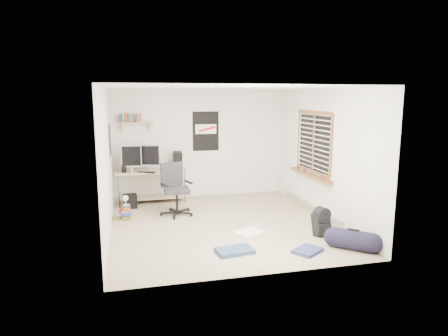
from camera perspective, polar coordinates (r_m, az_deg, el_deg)
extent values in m
cube|color=gray|center=(7.55, -0.38, -8.01)|extent=(4.00, 4.50, 0.01)
cube|color=white|center=(7.18, -0.41, 11.41)|extent=(4.00, 4.50, 0.01)
cube|color=silver|center=(9.45, -3.52, 3.45)|extent=(4.00, 0.01, 2.50)
cube|color=silver|center=(7.08, -16.40, 0.82)|extent=(0.01, 4.50, 2.50)
cube|color=silver|center=(7.95, 13.82, 1.92)|extent=(0.01, 4.50, 2.50)
cube|color=tan|center=(9.21, -10.33, -2.45)|extent=(1.70, 1.13, 0.71)
cube|color=#B0B0B5|center=(8.89, -13.08, 0.88)|extent=(0.45, 0.14, 0.48)
cube|color=#9E9FA3|center=(8.94, -10.54, 1.00)|extent=(0.45, 0.22, 0.48)
cube|color=black|center=(9.13, -6.64, 1.04)|extent=(0.19, 0.39, 0.40)
cube|color=black|center=(8.86, -11.01, -0.60)|extent=(0.41, 0.25, 0.02)
cube|color=black|center=(8.95, -14.11, -0.08)|extent=(0.11, 0.11, 0.19)
cube|color=black|center=(8.89, -7.16, 0.11)|extent=(0.11, 0.11, 0.19)
cube|color=#27272A|center=(8.04, -6.77, -3.29)|extent=(0.87, 0.87, 1.05)
cube|color=tan|center=(9.14, -12.47, 6.35)|extent=(0.80, 0.22, 0.24)
cube|color=black|center=(9.42, -2.61, 5.27)|extent=(0.62, 0.03, 0.92)
cube|color=navy|center=(8.24, -15.97, 3.85)|extent=(0.02, 0.42, 0.60)
cube|color=brown|center=(8.17, 12.58, 3.60)|extent=(0.10, 1.50, 1.26)
cube|color=#B7B2A8|center=(8.43, 12.25, -5.63)|extent=(0.08, 2.50, 0.18)
cube|color=black|center=(7.09, 13.73, -7.77)|extent=(0.34, 0.30, 0.38)
cylinder|color=black|center=(6.61, 17.92, -9.87)|extent=(0.43, 0.43, 0.60)
cube|color=silver|center=(7.04, 3.58, -9.18)|extent=(0.59, 0.55, 0.04)
cube|color=navy|center=(6.22, 1.51, -11.73)|extent=(0.60, 0.42, 0.06)
cube|color=navy|center=(6.36, 11.84, -11.48)|extent=(0.54, 0.51, 0.05)
cube|color=brown|center=(8.00, -13.95, -6.11)|extent=(0.47, 0.40, 0.29)
cube|color=white|center=(7.92, -13.87, -4.54)|extent=(0.15, 0.22, 0.20)
cube|color=black|center=(8.81, -13.24, -4.65)|extent=(0.29, 0.29, 0.30)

